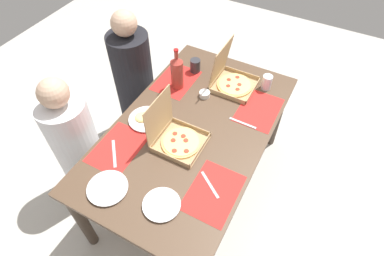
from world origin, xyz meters
The scene contains 20 objects.
ground_plane centered at (0.00, 0.00, 0.00)m, with size 6.00×6.00×0.00m, color beige.
dining_table centered at (0.00, 0.00, 0.62)m, with size 1.61×0.95×0.72m.
placemat_near_left centered at (-0.36, -0.33, 0.72)m, with size 0.36×0.26×0.00m, color red.
placemat_near_right centered at (0.36, -0.33, 0.72)m, with size 0.36×0.26×0.00m, color red.
placemat_far_left centered at (-0.36, 0.33, 0.72)m, with size 0.36×0.26×0.00m, color red.
placemat_far_right centered at (0.36, 0.33, 0.72)m, with size 0.36×0.26×0.00m, color red.
pizza_box_center centered at (0.51, -0.06, 0.77)m, with size 0.29×0.30×0.33m.
pizza_box_corner_left centered at (-0.15, 0.04, 0.77)m, with size 0.28×0.29×0.32m.
plate_far_left centered at (-0.62, 0.20, 0.73)m, with size 0.23×0.23×0.02m.
plate_middle centered at (-0.08, 0.30, 0.73)m, with size 0.23×0.23×0.03m.
plate_near_right centered at (-0.56, -0.12, 0.73)m, with size 0.21×0.21×0.02m.
soda_bottle centered at (0.31, 0.29, 0.85)m, with size 0.09×0.09×0.32m.
cup_spare centered at (0.60, -0.29, 0.78)m, with size 0.07×0.07×0.11m, color silver.
cup_dark centered at (0.53, 0.25, 0.77)m, with size 0.08×0.08×0.10m, color #333338.
condiment_bowl centered at (0.31, 0.06, 0.74)m, with size 0.08×0.08×0.04m, color white.
knife_by_far_right centered at (-0.41, 0.32, 0.72)m, with size 0.21×0.02×0.01m, color #B7B7BC.
fork_by_near_right centered at (-0.33, -0.29, 0.72)m, with size 0.19×0.02×0.01m, color #B7B7BC.
fork_by_far_left centered at (0.19, -0.28, 0.72)m, with size 0.19×0.02×0.01m, color #B7B7BC.
diner_left_seat centered at (-0.36, 0.74, 0.49)m, with size 0.32×0.32×1.10m.
diner_right_seat centered at (0.36, 0.74, 0.53)m, with size 0.32×0.32×1.18m.
Camera 1 is at (-1.19, -0.63, 2.28)m, focal length 29.51 mm.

